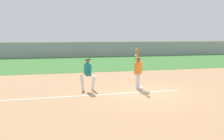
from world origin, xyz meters
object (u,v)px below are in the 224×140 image
(baseball, at_px, (135,55))
(parked_car_black, at_px, (72,51))
(runner, at_px, (88,72))
(first_base, at_px, (139,88))
(parked_car_tan, at_px, (146,50))
(fielder, at_px, (138,69))
(parked_car_red, at_px, (29,51))
(parked_car_silver, at_px, (111,50))

(baseball, relative_size, parked_car_black, 0.02)
(runner, xyz_separation_m, baseball, (2.59, -0.10, 0.87))
(runner, relative_size, parked_car_black, 0.38)
(first_base, xyz_separation_m, parked_car_tan, (10.01, 24.31, 0.63))
(baseball, height_order, parked_car_tan, baseball)
(baseball, distance_m, parked_car_tan, 26.44)
(baseball, bearing_deg, fielder, -42.96)
(baseball, relative_size, parked_car_red, 0.02)
(parked_car_red, distance_m, parked_car_black, 6.25)
(first_base, relative_size, baseball, 5.14)
(baseball, distance_m, parked_car_black, 24.48)
(runner, height_order, parked_car_black, runner)
(first_base, distance_m, parked_car_black, 24.44)
(runner, height_order, baseball, baseball)
(first_base, bearing_deg, parked_car_red, 108.80)
(parked_car_silver, bearing_deg, parked_car_black, -178.85)
(baseball, distance_m, parked_car_red, 25.92)
(parked_car_black, bearing_deg, parked_car_tan, 4.97)
(parked_car_black, bearing_deg, first_base, -79.94)
(parked_car_black, xyz_separation_m, parked_car_silver, (6.20, 0.19, 0.00))
(runner, xyz_separation_m, parked_car_tan, (12.83, 24.25, -0.32))
(parked_car_black, distance_m, parked_car_tan, 12.12)
(fielder, distance_m, runner, 2.72)
(baseball, bearing_deg, runner, 177.87)
(parked_car_silver, bearing_deg, parked_car_tan, -2.73)
(parked_car_red, bearing_deg, runner, -79.79)
(parked_car_black, bearing_deg, parked_car_silver, 6.87)
(parked_car_silver, bearing_deg, baseball, -100.58)
(first_base, height_order, fielder, fielder)
(parked_car_tan, bearing_deg, parked_car_red, -179.46)
(parked_car_red, xyz_separation_m, parked_car_tan, (18.37, -0.23, 0.00))
(runner, distance_m, parked_car_tan, 27.44)
(first_base, bearing_deg, runner, 178.78)
(fielder, relative_size, parked_car_red, 0.51)
(first_base, xyz_separation_m, fielder, (-0.11, -0.14, 1.08))
(fielder, distance_m, parked_car_red, 26.03)
(fielder, xyz_separation_m, parked_car_silver, (4.20, 24.67, -0.45))
(first_base, distance_m, parked_car_red, 25.94)
(baseball, bearing_deg, parked_car_red, 108.30)
(fielder, relative_size, baseball, 30.81)
(parked_car_black, xyz_separation_m, parked_car_tan, (12.12, -0.03, 0.00))
(runner, height_order, parked_car_tan, runner)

